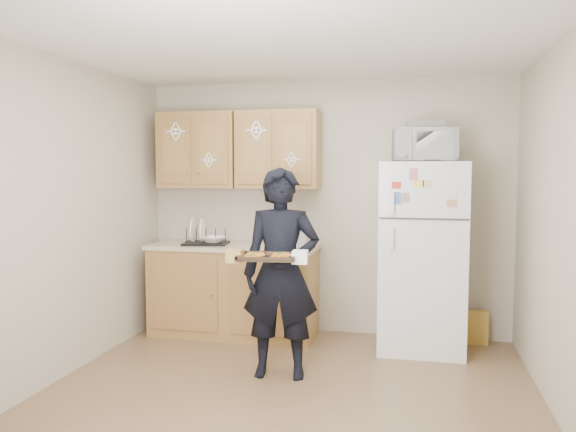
# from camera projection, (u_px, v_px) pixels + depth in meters

# --- Properties ---
(floor) EXTENTS (3.60, 3.60, 0.00)m
(floor) POSITION_uv_depth(u_px,v_px,m) (284.00, 401.00, 3.95)
(floor) COLOR brown
(floor) RESTS_ON ground
(ceiling) EXTENTS (3.60, 3.60, 0.00)m
(ceiling) POSITION_uv_depth(u_px,v_px,m) (284.00, 39.00, 3.75)
(ceiling) COLOR white
(ceiling) RESTS_ON wall_back
(wall_back) EXTENTS (3.60, 0.04, 2.50)m
(wall_back) POSITION_uv_depth(u_px,v_px,m) (325.00, 208.00, 5.60)
(wall_back) COLOR #B2A691
(wall_back) RESTS_ON floor
(wall_front) EXTENTS (3.60, 0.04, 2.50)m
(wall_front) POSITION_uv_depth(u_px,v_px,m) (175.00, 271.00, 2.10)
(wall_front) COLOR #B2A691
(wall_front) RESTS_ON floor
(wall_left) EXTENTS (0.04, 3.60, 2.50)m
(wall_left) POSITION_uv_depth(u_px,v_px,m) (53.00, 220.00, 4.25)
(wall_left) COLOR #B2A691
(wall_left) RESTS_ON floor
(wall_right) EXTENTS (0.04, 3.60, 2.50)m
(wall_right) POSITION_uv_depth(u_px,v_px,m) (568.00, 231.00, 3.46)
(wall_right) COLOR #B2A691
(wall_right) RESTS_ON floor
(refrigerator) EXTENTS (0.75, 0.70, 1.70)m
(refrigerator) POSITION_uv_depth(u_px,v_px,m) (422.00, 256.00, 5.07)
(refrigerator) COLOR white
(refrigerator) RESTS_ON floor
(base_cabinet) EXTENTS (1.60, 0.60, 0.86)m
(base_cabinet) POSITION_uv_depth(u_px,v_px,m) (234.00, 291.00, 5.54)
(base_cabinet) COLOR #996134
(base_cabinet) RESTS_ON floor
(countertop) EXTENTS (1.64, 0.64, 0.04)m
(countertop) POSITION_uv_depth(u_px,v_px,m) (234.00, 246.00, 5.51)
(countertop) COLOR beige
(countertop) RESTS_ON base_cabinet
(upper_cab_left) EXTENTS (0.80, 0.33, 0.75)m
(upper_cab_left) POSITION_uv_depth(u_px,v_px,m) (200.00, 150.00, 5.65)
(upper_cab_left) COLOR #996134
(upper_cab_left) RESTS_ON wall_back
(upper_cab_right) EXTENTS (0.80, 0.33, 0.75)m
(upper_cab_right) POSITION_uv_depth(u_px,v_px,m) (279.00, 150.00, 5.47)
(upper_cab_right) COLOR #996134
(upper_cab_right) RESTS_ON wall_back
(cereal_box) EXTENTS (0.20, 0.07, 0.32)m
(cereal_box) POSITION_uv_depth(u_px,v_px,m) (477.00, 327.00, 5.24)
(cereal_box) COLOR #DFCC4F
(cereal_box) RESTS_ON floor
(person) EXTENTS (0.64, 0.46, 1.65)m
(person) POSITION_uv_depth(u_px,v_px,m) (281.00, 273.00, 4.39)
(person) COLOR black
(person) RESTS_ON floor
(baking_tray) EXTENTS (0.45, 0.35, 0.04)m
(baking_tray) POSITION_uv_depth(u_px,v_px,m) (267.00, 258.00, 4.10)
(baking_tray) COLOR black
(baking_tray) RESTS_ON person
(pizza_front_left) EXTENTS (0.14, 0.14, 0.02)m
(pizza_front_left) POSITION_uv_depth(u_px,v_px,m) (252.00, 257.00, 4.04)
(pizza_front_left) COLOR orange
(pizza_front_left) RESTS_ON baking_tray
(pizza_front_right) EXTENTS (0.14, 0.14, 0.02)m
(pizza_front_right) POSITION_uv_depth(u_px,v_px,m) (279.00, 257.00, 4.01)
(pizza_front_right) COLOR orange
(pizza_front_right) RESTS_ON baking_tray
(pizza_back_left) EXTENTS (0.14, 0.14, 0.02)m
(pizza_back_left) POSITION_uv_depth(u_px,v_px,m) (256.00, 254.00, 4.18)
(pizza_back_left) COLOR orange
(pizza_back_left) RESTS_ON baking_tray
(pizza_back_right) EXTENTS (0.14, 0.14, 0.02)m
(pizza_back_right) POSITION_uv_depth(u_px,v_px,m) (282.00, 254.00, 4.15)
(pizza_back_right) COLOR orange
(pizza_back_right) RESTS_ON baking_tray
(microwave) EXTENTS (0.58, 0.44, 0.29)m
(microwave) POSITION_uv_depth(u_px,v_px,m) (424.00, 145.00, 4.94)
(microwave) COLOR white
(microwave) RESTS_ON refrigerator
(foil_pan) EXTENTS (0.34, 0.27, 0.06)m
(foil_pan) POSITION_uv_depth(u_px,v_px,m) (425.00, 125.00, 4.95)
(foil_pan) COLOR silver
(foil_pan) RESTS_ON microwave
(dish_rack) EXTENTS (0.47, 0.38, 0.17)m
(dish_rack) POSITION_uv_depth(u_px,v_px,m) (206.00, 236.00, 5.51)
(dish_rack) COLOR black
(dish_rack) RESTS_ON countertop
(bowl) EXTENTS (0.28, 0.28, 0.06)m
(bowl) POSITION_uv_depth(u_px,v_px,m) (214.00, 239.00, 5.49)
(bowl) COLOR white
(bowl) RESTS_ON dish_rack
(soap_bottle) EXTENTS (0.10, 0.10, 0.20)m
(soap_bottle) POSITION_uv_depth(u_px,v_px,m) (301.00, 238.00, 5.21)
(soap_bottle) COLOR white
(soap_bottle) RESTS_ON countertop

